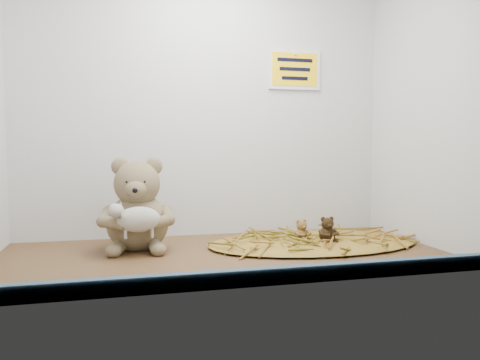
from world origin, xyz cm
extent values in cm
cube|color=#472F18|center=(0.00, 0.00, 0.00)|extent=(120.00, 60.00, 0.40)
cube|color=silver|center=(0.00, 30.00, 45.00)|extent=(120.00, 0.40, 90.00)
cube|color=silver|center=(60.00, 0.00, 45.00)|extent=(0.40, 60.00, 90.00)
cube|color=#3C5A73|center=(0.00, -28.80, 1.80)|extent=(119.28, 2.20, 3.60)
ellipsoid|color=brown|center=(28.32, 6.93, 0.62)|extent=(64.47, 37.44, 1.25)
cube|color=yellow|center=(30.00, 29.40, 55.00)|extent=(16.00, 1.20, 11.00)
camera|label=1|loc=(-26.42, -121.18, 29.01)|focal=35.00mm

